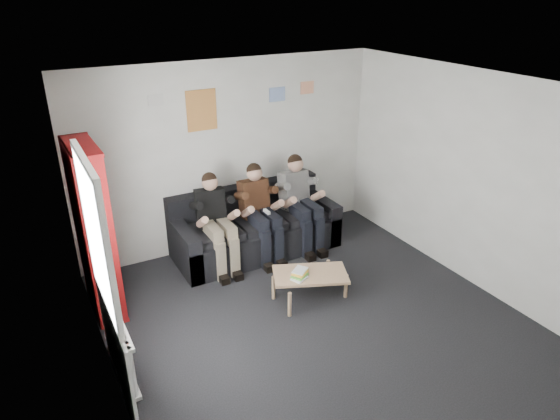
# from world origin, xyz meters

# --- Properties ---
(room_shell) EXTENTS (5.00, 5.00, 5.00)m
(room_shell) POSITION_xyz_m (0.00, 0.00, 1.35)
(room_shell) COLOR black
(room_shell) RESTS_ON ground
(sofa) EXTENTS (2.36, 0.96, 0.91)m
(sofa) POSITION_xyz_m (0.14, 2.05, 0.33)
(sofa) COLOR black
(sofa) RESTS_ON ground
(bookshelf) EXTENTS (0.31, 0.92, 2.05)m
(bookshelf) POSITION_xyz_m (-2.07, 1.66, 1.03)
(bookshelf) COLOR maroon
(bookshelf) RESTS_ON ground
(coffee_table) EXTENTS (0.90, 0.49, 0.36)m
(coffee_table) POSITION_xyz_m (0.18, 0.60, 0.32)
(coffee_table) COLOR tan
(coffee_table) RESTS_ON ground
(game_cases) EXTENTS (0.26, 0.23, 0.06)m
(game_cases) POSITION_xyz_m (0.04, 0.60, 0.39)
(game_cases) COLOR white
(game_cases) RESTS_ON coffee_table
(person_left) EXTENTS (0.39, 0.83, 1.33)m
(person_left) POSITION_xyz_m (-0.52, 1.85, 0.67)
(person_left) COLOR black
(person_left) RESTS_ON sofa
(person_middle) EXTENTS (0.40, 0.85, 1.35)m
(person_middle) POSITION_xyz_m (0.14, 1.85, 0.68)
(person_middle) COLOR #52301B
(person_middle) RESTS_ON sofa
(person_right) EXTENTS (0.41, 0.88, 1.38)m
(person_right) POSITION_xyz_m (0.79, 1.85, 0.69)
(person_right) COLOR silver
(person_right) RESTS_ON sofa
(radiator) EXTENTS (0.10, 0.64, 0.60)m
(radiator) POSITION_xyz_m (-2.15, 0.20, 0.35)
(radiator) COLOR white
(radiator) RESTS_ON ground
(window) EXTENTS (0.05, 1.30, 2.36)m
(window) POSITION_xyz_m (-2.22, 0.20, 1.03)
(window) COLOR white
(window) RESTS_ON room_shell
(poster_large) EXTENTS (0.42, 0.01, 0.55)m
(poster_large) POSITION_xyz_m (-0.40, 2.49, 2.05)
(poster_large) COLOR gold
(poster_large) RESTS_ON room_shell
(poster_blue) EXTENTS (0.25, 0.01, 0.20)m
(poster_blue) POSITION_xyz_m (0.75, 2.49, 2.15)
(poster_blue) COLOR #4785F1
(poster_blue) RESTS_ON room_shell
(poster_pink) EXTENTS (0.22, 0.01, 0.18)m
(poster_pink) POSITION_xyz_m (1.25, 2.49, 2.20)
(poster_pink) COLOR #DD45A0
(poster_pink) RESTS_ON room_shell
(poster_sign) EXTENTS (0.20, 0.01, 0.14)m
(poster_sign) POSITION_xyz_m (-1.00, 2.49, 2.25)
(poster_sign) COLOR silver
(poster_sign) RESTS_ON room_shell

